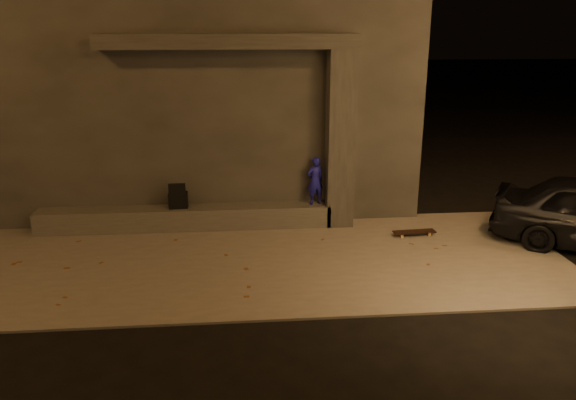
{
  "coord_description": "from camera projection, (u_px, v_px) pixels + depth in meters",
  "views": [
    {
      "loc": [
        -0.35,
        -7.36,
        4.1
      ],
      "look_at": [
        0.48,
        2.0,
        1.14
      ],
      "focal_mm": 35.0,
      "sensor_mm": 36.0,
      "label": 1
    }
  ],
  "objects": [
    {
      "name": "ground",
      "position": [
        268.0,
        315.0,
        8.26
      ],
      "size": [
        120.0,
        120.0,
        0.0
      ],
      "primitive_type": "plane",
      "color": "black",
      "rests_on": "ground"
    },
    {
      "name": "skateboard",
      "position": [
        414.0,
        232.0,
        11.23
      ],
      "size": [
        0.87,
        0.28,
        0.09
      ],
      "rotation": [
        0.0,
        0.0,
        0.07
      ],
      "color": "black",
      "rests_on": "sidewalk"
    },
    {
      "name": "building",
      "position": [
        211.0,
        88.0,
        13.56
      ],
      "size": [
        9.0,
        5.1,
        5.22
      ],
      "color": "#33312E",
      "rests_on": "ground"
    },
    {
      "name": "column",
      "position": [
        340.0,
        140.0,
        11.41
      ],
      "size": [
        0.55,
        0.55,
        3.6
      ],
      "primitive_type": "cube",
      "color": "#33312E",
      "rests_on": "sidewalk"
    },
    {
      "name": "backpack",
      "position": [
        178.0,
        199.0,
        11.48
      ],
      "size": [
        0.39,
        0.26,
        0.54
      ],
      "rotation": [
        0.0,
        0.0,
        0.02
      ],
      "color": "black",
      "rests_on": "ledge"
    },
    {
      "name": "ledge",
      "position": [
        186.0,
        218.0,
        11.61
      ],
      "size": [
        6.0,
        0.55,
        0.45
      ],
      "primitive_type": "cube",
      "color": "#4D4B46",
      "rests_on": "sidewalk"
    },
    {
      "name": "canopy",
      "position": [
        229.0,
        41.0,
        10.69
      ],
      "size": [
        5.0,
        0.7,
        0.28
      ],
      "primitive_type": "cube",
      "color": "#33312E",
      "rests_on": "column"
    },
    {
      "name": "skateboarder",
      "position": [
        315.0,
        181.0,
        11.62
      ],
      "size": [
        0.42,
        0.34,
        1.01
      ],
      "primitive_type": "imported",
      "rotation": [
        0.0,
        0.0,
        3.46
      ],
      "color": "#18189C",
      "rests_on": "ledge"
    },
    {
      "name": "sidewalk",
      "position": [
        262.0,
        260.0,
        10.15
      ],
      "size": [
        11.0,
        4.4,
        0.04
      ],
      "primitive_type": "cube",
      "color": "slate",
      "rests_on": "ground"
    }
  ]
}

